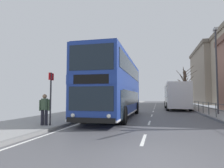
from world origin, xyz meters
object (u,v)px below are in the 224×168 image
double_decker_bus_main (115,87)px  bare_tree_far_00 (185,87)px  bus_stop_sign_near (51,93)px  street_lamp_far_side (216,63)px  background_bus_far_lane (176,96)px  bare_tree_far_02 (185,86)px  background_building_02 (223,75)px  pedestrian_with_backpack (45,107)px

double_decker_bus_main → bare_tree_far_00: 23.53m
double_decker_bus_main → bus_stop_sign_near: bearing=-110.6°
double_decker_bus_main → street_lamp_far_side: bearing=23.2°
background_bus_far_lane → street_lamp_far_side: (2.63, -7.98, 2.66)m
background_bus_far_lane → street_lamp_far_side: bearing=-71.7°
double_decker_bus_main → bare_tree_far_02: bearing=72.9°
street_lamp_far_side → double_decker_bus_main: bearing=-156.8°
bus_stop_sign_near → street_lamp_far_side: (10.11, 9.06, 2.62)m
bare_tree_far_00 → background_bus_far_lane: bearing=-103.1°
bus_stop_sign_near → bare_tree_far_02: 34.65m
street_lamp_far_side → bare_tree_far_00: size_ratio=1.18×
bus_stop_sign_near → street_lamp_far_side: bearing=41.9°
bus_stop_sign_near → background_building_02: 45.19m
pedestrian_with_backpack → bus_stop_sign_near: 0.79m
bare_tree_far_02 → background_building_02: 12.20m
bare_tree_far_00 → bare_tree_far_02: size_ratio=0.82×
background_bus_far_lane → bus_stop_sign_near: bearing=-113.7°
background_bus_far_lane → bare_tree_far_02: bearing=79.2°
double_decker_bus_main → bare_tree_far_02: size_ratio=1.54×
double_decker_bus_main → bare_tree_far_00: size_ratio=1.88×
double_decker_bus_main → bare_tree_far_00: (7.86, 22.15, 1.02)m
background_bus_far_lane → bare_tree_far_02: size_ratio=1.23×
bus_stop_sign_near → bare_tree_far_00: (9.98, 27.80, 1.55)m
background_building_02 → pedestrian_with_backpack: bearing=-116.5°
double_decker_bus_main → bus_stop_sign_near: 6.05m
street_lamp_far_side → bare_tree_far_00: street_lamp_far_side is taller
double_decker_bus_main → bare_tree_far_02: 28.61m
street_lamp_far_side → bare_tree_far_02: bearing=89.0°
bus_stop_sign_near → background_building_02: size_ratio=0.15×
pedestrian_with_backpack → bare_tree_far_02: bearing=71.8°
bus_stop_sign_near → background_building_02: bearing=63.8°
street_lamp_far_side → background_building_02: bearing=72.7°
bus_stop_sign_near → street_lamp_far_side: 13.83m
background_bus_far_lane → bus_stop_sign_near: size_ratio=3.52×
bare_tree_far_02 → street_lamp_far_side: bearing=-91.0°
street_lamp_far_side → background_building_02: 32.81m
double_decker_bus_main → bus_stop_sign_near: (-2.12, -5.64, -0.53)m
background_bus_far_lane → bus_stop_sign_near: (-7.48, -17.05, 0.04)m
bare_tree_far_02 → background_building_02: bearing=38.3°
bus_stop_sign_near → background_bus_far_lane: bearing=66.3°
background_building_02 → double_decker_bus_main: bearing=-117.1°
bare_tree_far_00 → background_building_02: bearing=51.8°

